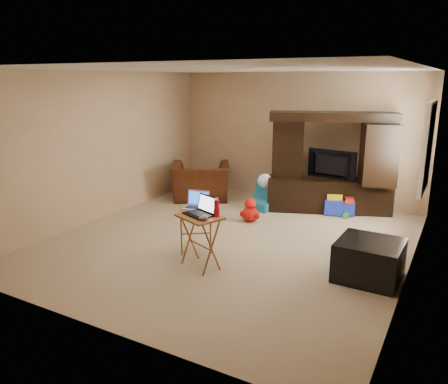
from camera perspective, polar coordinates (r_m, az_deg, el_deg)
The scene contains 22 objects.
floor at distance 6.66m, azimuth 0.84°, elevation -6.30°, with size 5.50×5.50×0.00m, color tan.
ceiling at distance 6.22m, azimuth 0.93°, elevation 15.75°, with size 5.50×5.50×0.00m, color silver.
wall_back at distance 8.81m, azimuth 9.43°, elevation 7.07°, with size 5.00×5.00×0.00m, color tan.
wall_front at distance 4.17m, azimuth -17.30°, elevation -1.73°, with size 5.00×5.00×0.00m, color tan.
wall_left at distance 7.80m, azimuth -15.60°, elevation 5.78°, with size 5.50×5.50×0.00m, color tan.
wall_right at distance 5.62m, azimuth 23.99°, elevation 1.77°, with size 5.50×5.50×0.00m, color tan.
window_pane at distance 7.12m, azimuth 25.21°, elevation 5.34°, with size 1.20×1.20×0.00m, color white.
window_frame at distance 7.12m, azimuth 25.05°, elevation 5.36°, with size 0.06×1.14×1.34m, color white.
entertainment_center at distance 8.12m, azimuth 13.70°, elevation 3.75°, with size 2.21×0.55×1.81m, color black.
television at distance 8.09m, azimuth 13.60°, elevation 3.44°, with size 0.92×0.12×0.53m, color black.
recliner at distance 8.80m, azimuth -3.04°, elevation 1.36°, with size 1.12×0.98×0.73m, color #46230F.
child_rocker at distance 8.14m, azimuth 4.93°, elevation -0.30°, with size 0.43×0.50×0.58m, color #1A6F93, non-canonical shape.
plush_toy at distance 7.45m, azimuth 3.45°, elevation -2.33°, with size 0.38×0.31×0.42m, color red, non-canonical shape.
push_toy at distance 8.07m, azimuth 14.78°, elevation -1.54°, with size 0.53×0.38×0.40m, color #1A2ED3, non-canonical shape.
ottoman at distance 5.64m, azimuth 18.43°, elevation -8.42°, with size 0.74×0.74×0.48m, color black.
tray_table_left at distance 6.16m, azimuth -3.68°, elevation -5.05°, with size 0.47×0.38×0.61m, color #AB6929.
tray_table_right at distance 5.64m, azimuth -3.12°, elevation -6.49°, with size 0.53×0.43×0.69m, color brown.
laptop_left at distance 6.07m, azimuth -3.83°, elevation -1.13°, with size 0.32×0.27×0.24m, color #A7A7AB.
laptop_right at distance 5.53m, azimuth -3.43°, elevation -1.84°, with size 0.36×0.30×0.24m, color black.
mouse_left at distance 5.90m, azimuth -2.55°, elevation -2.53°, with size 0.08×0.12×0.05m, color silver.
mouse_right at distance 5.35m, azimuth -2.68°, elevation -3.39°, with size 0.09×0.14×0.06m, color #3E3E43.
water_bottle at distance 5.46m, azimuth -0.96°, elevation -2.16°, with size 0.07×0.07×0.21m, color red.
Camera 1 is at (2.94, -5.48, 2.37)m, focal length 35.00 mm.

